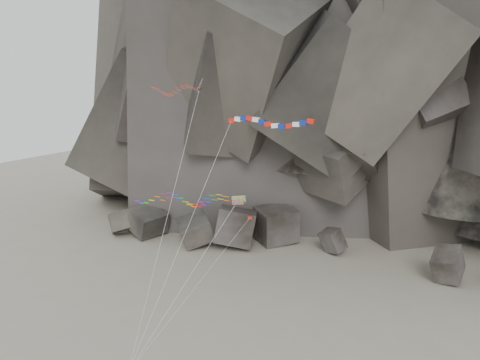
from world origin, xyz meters
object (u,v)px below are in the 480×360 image
at_px(delta_kite, 172,89).
at_px(parafoil_kite, 181,199).
at_px(banner_kite, 268,123).
at_px(pennant_kite, 220,256).

height_order(delta_kite, parafoil_kite, delta_kite).
bearing_deg(delta_kite, banner_kite, -20.74).
bearing_deg(banner_kite, pennant_kite, -133.76).
distance_m(delta_kite, parafoil_kite, 13.98).
distance_m(parafoil_kite, pennant_kite, 7.76).
xyz_separation_m(delta_kite, pennant_kite, (9.40, -5.49, -18.00)).
relative_size(delta_kite, parafoil_kite, 1.69).
bearing_deg(pennant_kite, delta_kite, 141.93).
distance_m(delta_kite, banner_kite, 13.85).
height_order(banner_kite, pennant_kite, banner_kite).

